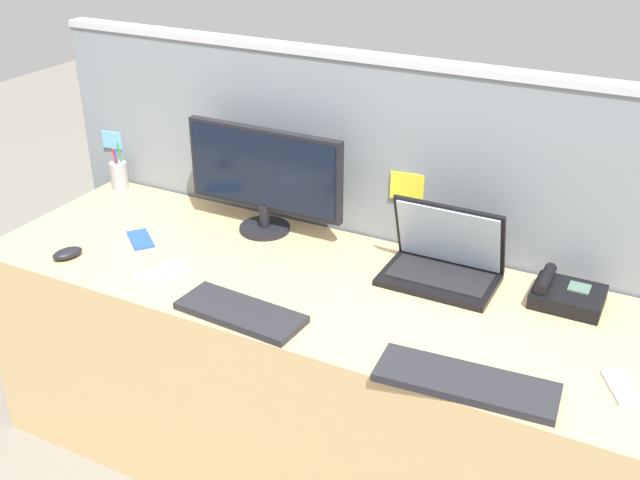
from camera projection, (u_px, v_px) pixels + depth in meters
name	position (u px, v px, depth m)	size (l,w,h in m)	color
ground_plane	(314.00, 462.00, 2.67)	(10.00, 10.00, 0.00)	slate
desk	(313.00, 378.00, 2.50)	(2.20, 0.71, 0.75)	tan
cubicle_divider	(365.00, 246.00, 2.67)	(2.47, 0.08, 1.37)	gray
desktop_monitor	(264.00, 175.00, 2.56)	(0.58, 0.18, 0.37)	black
laptop	(443.00, 259.00, 2.32)	(0.35, 0.23, 0.25)	black
desk_phone	(566.00, 295.00, 2.20)	(0.20, 0.17, 0.08)	black
keyboard_main	(466.00, 382.00, 1.86)	(0.45, 0.15, 0.02)	#232328
keyboard_spare	(241.00, 312.00, 2.15)	(0.38, 0.15, 0.02)	#232328
computer_mouse_right_hand	(67.00, 253.00, 2.46)	(0.06, 0.10, 0.03)	black
pen_cup	(119.00, 175.00, 2.95)	(0.07, 0.07, 0.19)	#99999E
cell_phone_blue_case	(140.00, 239.00, 2.57)	(0.07, 0.14, 0.01)	blue
cell_phone_white_slab	(162.00, 273.00, 2.37)	(0.07, 0.15, 0.01)	silver
cell_phone_silver_slab	(622.00, 387.00, 1.86)	(0.06, 0.13, 0.01)	#B7BAC1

